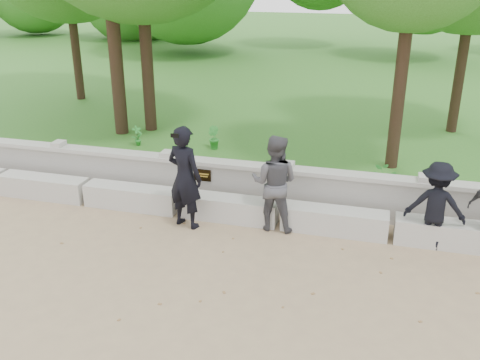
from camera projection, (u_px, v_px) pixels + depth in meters
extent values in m
plane|color=#9A825E|center=(137.00, 261.00, 8.76)|extent=(80.00, 80.00, 0.00)
cube|color=#2E6A24|center=(291.00, 84.00, 21.23)|extent=(40.00, 22.00, 0.25)
cube|color=#B0ADA6|center=(44.00, 187.00, 11.11)|extent=(1.90, 0.45, 0.45)
cube|color=#B0ADA6|center=(132.00, 197.00, 10.62)|extent=(1.90, 0.45, 0.45)
cube|color=#B0ADA6|center=(228.00, 208.00, 10.13)|extent=(1.90, 0.45, 0.45)
cube|color=#B0ADA6|center=(334.00, 221.00, 9.63)|extent=(1.90, 0.45, 0.45)
cube|color=#B0ADA6|center=(452.00, 235.00, 9.14)|extent=(1.90, 0.45, 0.45)
cube|color=#A5A29C|center=(191.00, 181.00, 10.93)|extent=(12.50, 0.25, 0.82)
cube|color=#B0ADA6|center=(190.00, 160.00, 10.76)|extent=(12.50, 0.35, 0.08)
cube|color=black|center=(202.00, 175.00, 10.65)|extent=(0.36, 0.02, 0.24)
imported|color=black|center=(185.00, 177.00, 9.62)|extent=(0.81, 0.65, 1.92)
cube|color=black|center=(175.00, 136.00, 8.94)|extent=(0.14, 0.06, 0.07)
imported|color=#444449|center=(274.00, 183.00, 9.57)|extent=(0.89, 0.70, 1.78)
imported|color=black|center=(436.00, 206.00, 8.93)|extent=(1.04, 0.65, 1.55)
cylinder|color=#382619|center=(74.00, 37.00, 17.56)|extent=(0.28, 0.28, 4.14)
cylinder|color=#382619|center=(114.00, 35.00, 13.63)|extent=(0.35, 0.35, 5.22)
cylinder|color=#382619|center=(146.00, 42.00, 14.03)|extent=(0.32, 0.32, 4.75)
cylinder|color=#382619|center=(401.00, 77.00, 11.40)|extent=(0.28, 0.28, 4.08)
cylinder|color=#382619|center=(462.00, 58.00, 14.00)|extent=(0.27, 0.27, 4.02)
imported|color=#2D862F|center=(137.00, 136.00, 13.49)|extent=(0.30, 0.33, 0.52)
imported|color=#2D862F|center=(213.00, 138.00, 13.25)|extent=(0.40, 0.39, 0.57)
imported|color=#2D862F|center=(386.00, 182.00, 10.56)|extent=(0.58, 0.52, 0.57)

